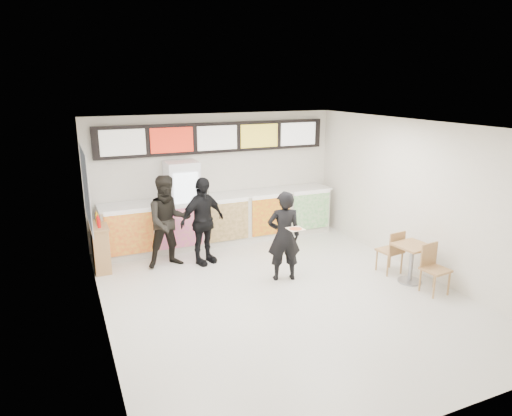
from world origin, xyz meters
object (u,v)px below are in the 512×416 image
customer_mid (203,221)px  condiment_ledge (100,246)px  cafe_table (412,256)px  customer_left (169,222)px  drinks_fridge (183,205)px  service_counter (223,219)px  customer_main (284,236)px

customer_mid → condiment_ledge: (-2.00, 0.53, -0.44)m
cafe_table → condiment_ledge: condiment_ledge is taller
customer_left → cafe_table: size_ratio=1.22×
customer_left → condiment_ledge: (-1.33, 0.39, -0.47)m
drinks_fridge → cafe_table: size_ratio=1.28×
service_counter → customer_left: size_ratio=2.91×
customer_main → customer_mid: customer_mid is taller
drinks_fridge → customer_main: 2.81m
service_counter → customer_left: customer_left is taller
customer_main → customer_left: bearing=-24.9°
service_counter → customer_main: 2.53m
customer_mid → condiment_ledge: size_ratio=1.64×
customer_mid → service_counter: bearing=31.6°
drinks_fridge → cafe_table: drinks_fridge is taller
condiment_ledge → cafe_table: bearing=-29.7°
customer_mid → cafe_table: bearing=-58.3°
customer_main → condiment_ledge: 3.73m
drinks_fridge → customer_main: (1.29, -2.50, -0.13)m
condiment_ledge → customer_main: bearing=-31.4°
drinks_fridge → customer_left: (-0.56, -0.96, -0.05)m
customer_main → cafe_table: 2.44m
customer_left → cafe_table: 4.80m
service_counter → customer_main: size_ratio=3.18×
customer_main → customer_left: 2.40m
customer_left → cafe_table: (3.99, -2.64, -0.43)m
customer_left → cafe_table: customer_left is taller
service_counter → drinks_fridge: bearing=179.0°
drinks_fridge → customer_mid: drinks_fridge is taller
service_counter → drinks_fridge: size_ratio=2.78×
drinks_fridge → customer_left: drinks_fridge is taller
customer_left → condiment_ledge: 1.46m
service_counter → drinks_fridge: (-0.93, 0.02, 0.43)m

